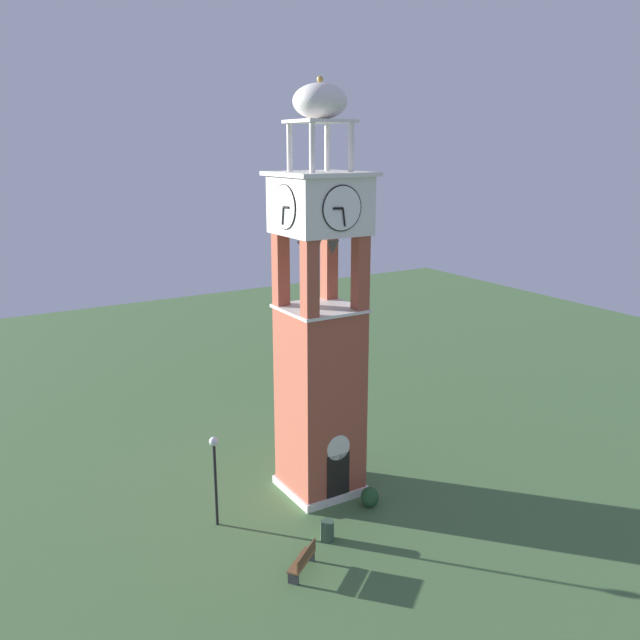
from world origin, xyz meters
name	(u,v)px	position (x,y,z in m)	size (l,w,h in m)	color
ground	(320,488)	(0.00, 0.00, 0.00)	(80.00, 80.00, 0.00)	#476B3D
clock_tower	(320,338)	(0.00, 0.00, 6.94)	(3.52, 3.52, 17.25)	#9E4C38
park_bench	(303,561)	(-3.62, -4.81, 0.48)	(1.54, 1.31, 0.95)	brown
lamp_post	(215,464)	(-5.03, -0.34, 2.64)	(0.36, 0.36, 3.80)	black
trash_bin	(327,531)	(-1.84, -3.55, 0.40)	(0.52, 0.52, 0.80)	#38513D
shrub_near_entry	(370,497)	(1.00, -2.38, 0.43)	(0.77, 0.77, 0.85)	#234C28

